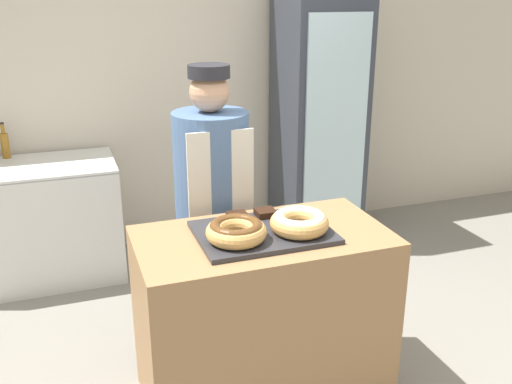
{
  "coord_description": "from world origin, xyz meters",
  "views": [
    {
      "loc": [
        -0.85,
        -2.31,
        1.99
      ],
      "look_at": [
        0.0,
        0.1,
        1.08
      ],
      "focal_mm": 40.0,
      "sensor_mm": 36.0,
      "label": 1
    }
  ],
  "objects_px": {
    "serving_tray": "(263,232)",
    "chest_freezer": "(40,222)",
    "donut_chocolate_glaze": "(236,230)",
    "brownie_back_right": "(265,213)",
    "bottle_amber": "(5,144)",
    "beverage_fridge": "(318,121)",
    "baker_person": "(213,205)",
    "donut_light_glaze": "(299,222)",
    "brownie_back_left": "(238,216)"
  },
  "relations": [
    {
      "from": "donut_chocolate_glaze",
      "to": "beverage_fridge",
      "type": "height_order",
      "value": "beverage_fridge"
    },
    {
      "from": "chest_freezer",
      "to": "bottle_amber",
      "type": "distance_m",
      "value": 0.6
    },
    {
      "from": "brownie_back_right",
      "to": "chest_freezer",
      "type": "bearing_deg",
      "value": 125.55
    },
    {
      "from": "bottle_amber",
      "to": "donut_light_glaze",
      "type": "bearing_deg",
      "value": -56.21
    },
    {
      "from": "serving_tray",
      "to": "donut_chocolate_glaze",
      "type": "distance_m",
      "value": 0.18
    },
    {
      "from": "brownie_back_left",
      "to": "beverage_fridge",
      "type": "distance_m",
      "value": 1.97
    },
    {
      "from": "serving_tray",
      "to": "chest_freezer",
      "type": "xyz_separation_m",
      "value": [
        -1.06,
        1.74,
        -0.49
      ]
    },
    {
      "from": "serving_tray",
      "to": "brownie_back_left",
      "type": "relative_size",
      "value": 6.52
    },
    {
      "from": "donut_chocolate_glaze",
      "to": "brownie_back_right",
      "type": "bearing_deg",
      "value": 46.06
    },
    {
      "from": "baker_person",
      "to": "chest_freezer",
      "type": "relative_size",
      "value": 1.47
    },
    {
      "from": "donut_chocolate_glaze",
      "to": "donut_light_glaze",
      "type": "relative_size",
      "value": 1.0
    },
    {
      "from": "brownie_back_right",
      "to": "baker_person",
      "type": "height_order",
      "value": "baker_person"
    },
    {
      "from": "brownie_back_right",
      "to": "baker_person",
      "type": "bearing_deg",
      "value": 109.62
    },
    {
      "from": "brownie_back_right",
      "to": "baker_person",
      "type": "xyz_separation_m",
      "value": [
        -0.15,
        0.43,
        -0.1
      ]
    },
    {
      "from": "beverage_fridge",
      "to": "brownie_back_left",
      "type": "bearing_deg",
      "value": -126.78
    },
    {
      "from": "donut_chocolate_glaze",
      "to": "bottle_amber",
      "type": "bearing_deg",
      "value": 117.5
    },
    {
      "from": "serving_tray",
      "to": "chest_freezer",
      "type": "distance_m",
      "value": 2.1
    },
    {
      "from": "beverage_fridge",
      "to": "bottle_amber",
      "type": "height_order",
      "value": "beverage_fridge"
    },
    {
      "from": "donut_chocolate_glaze",
      "to": "brownie_back_left",
      "type": "distance_m",
      "value": 0.25
    },
    {
      "from": "donut_light_glaze",
      "to": "chest_freezer",
      "type": "relative_size",
      "value": 0.25
    },
    {
      "from": "baker_person",
      "to": "chest_freezer",
      "type": "bearing_deg",
      "value": 130.38
    },
    {
      "from": "chest_freezer",
      "to": "brownie_back_right",
      "type": "bearing_deg",
      "value": -54.45
    },
    {
      "from": "donut_chocolate_glaze",
      "to": "brownie_back_right",
      "type": "height_order",
      "value": "donut_chocolate_glaze"
    },
    {
      "from": "serving_tray",
      "to": "chest_freezer",
      "type": "height_order",
      "value": "serving_tray"
    },
    {
      "from": "donut_chocolate_glaze",
      "to": "brownie_back_left",
      "type": "relative_size",
      "value": 2.88
    },
    {
      "from": "beverage_fridge",
      "to": "bottle_amber",
      "type": "distance_m",
      "value": 2.35
    },
    {
      "from": "baker_person",
      "to": "beverage_fridge",
      "type": "distance_m",
      "value": 1.65
    },
    {
      "from": "brownie_back_right",
      "to": "chest_freezer",
      "type": "xyz_separation_m",
      "value": [
        -1.13,
        1.58,
        -0.51
      ]
    },
    {
      "from": "donut_light_glaze",
      "to": "bottle_amber",
      "type": "xyz_separation_m",
      "value": [
        -1.38,
        2.07,
        -0.03
      ]
    },
    {
      "from": "brownie_back_left",
      "to": "bottle_amber",
      "type": "height_order",
      "value": "bottle_amber"
    },
    {
      "from": "bottle_amber",
      "to": "brownie_back_right",
      "type": "bearing_deg",
      "value": -54.6
    },
    {
      "from": "brownie_back_right",
      "to": "bottle_amber",
      "type": "distance_m",
      "value": 2.25
    },
    {
      "from": "brownie_back_left",
      "to": "bottle_amber",
      "type": "relative_size",
      "value": 0.37
    },
    {
      "from": "chest_freezer",
      "to": "serving_tray",
      "type": "bearing_deg",
      "value": -58.81
    },
    {
      "from": "brownie_back_right",
      "to": "bottle_amber",
      "type": "height_order",
      "value": "bottle_amber"
    },
    {
      "from": "bottle_amber",
      "to": "brownie_back_left",
      "type": "bearing_deg",
      "value": -57.73
    },
    {
      "from": "serving_tray",
      "to": "donut_light_glaze",
      "type": "distance_m",
      "value": 0.18
    },
    {
      "from": "brownie_back_right",
      "to": "donut_light_glaze",
      "type": "bearing_deg",
      "value": -70.99
    },
    {
      "from": "brownie_back_left",
      "to": "donut_light_glaze",
      "type": "bearing_deg",
      "value": -46.06
    },
    {
      "from": "brownie_back_left",
      "to": "chest_freezer",
      "type": "height_order",
      "value": "brownie_back_left"
    },
    {
      "from": "donut_chocolate_glaze",
      "to": "chest_freezer",
      "type": "distance_m",
      "value": 2.1
    },
    {
      "from": "serving_tray",
      "to": "donut_light_glaze",
      "type": "relative_size",
      "value": 2.26
    },
    {
      "from": "brownie_back_right",
      "to": "beverage_fridge",
      "type": "relative_size",
      "value": 0.05
    },
    {
      "from": "beverage_fridge",
      "to": "chest_freezer",
      "type": "bearing_deg",
      "value": 179.82
    },
    {
      "from": "baker_person",
      "to": "bottle_amber",
      "type": "xyz_separation_m",
      "value": [
        -1.15,
        1.4,
        0.11
      ]
    },
    {
      "from": "serving_tray",
      "to": "donut_light_glaze",
      "type": "xyz_separation_m",
      "value": [
        0.15,
        -0.07,
        0.06
      ]
    },
    {
      "from": "chest_freezer",
      "to": "donut_chocolate_glaze",
      "type": "bearing_deg",
      "value": -63.55
    },
    {
      "from": "baker_person",
      "to": "donut_light_glaze",
      "type": "bearing_deg",
      "value": -70.59
    },
    {
      "from": "donut_light_glaze",
      "to": "donut_chocolate_glaze",
      "type": "bearing_deg",
      "value": 180.0
    },
    {
      "from": "brownie_back_left",
      "to": "beverage_fridge",
      "type": "height_order",
      "value": "beverage_fridge"
    }
  ]
}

